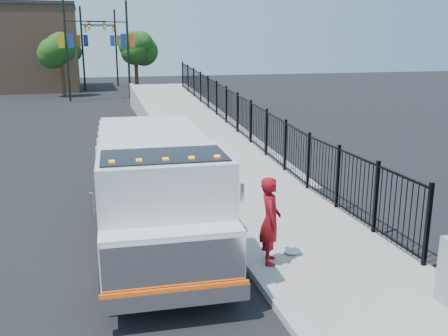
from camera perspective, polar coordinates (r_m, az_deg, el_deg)
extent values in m
plane|color=black|center=(11.90, 1.70, -9.49)|extent=(120.00, 120.00, 0.00)
cube|color=#9E998E|center=(10.93, 14.79, -11.92)|extent=(3.55, 12.00, 0.12)
cube|color=#ADAAA3|center=(10.16, 5.05, -13.45)|extent=(0.30, 12.00, 0.16)
cube|color=#9E998E|center=(27.36, -3.75, 4.21)|extent=(3.95, 24.06, 3.19)
cube|color=black|center=(23.72, 1.55, 4.87)|extent=(0.10, 28.00, 1.80)
cube|color=black|center=(12.63, -7.85, -5.33)|extent=(1.40, 7.25, 0.23)
cube|color=white|center=(9.99, -6.89, -4.24)|extent=(2.60, 2.45, 2.12)
cube|color=white|center=(8.96, -5.93, -10.11)|extent=(2.52, 0.86, 1.06)
cube|color=silver|center=(8.60, -5.62, -11.17)|extent=(2.44, 0.20, 0.90)
cube|color=silver|center=(8.77, -5.46, -14.53)|extent=(2.55, 0.31, 0.30)
cube|color=#FF500B|center=(8.69, -5.49, -13.62)|extent=(2.54, 0.17, 0.06)
cube|color=black|center=(9.55, -6.84, -1.12)|extent=(2.39, 1.49, 0.90)
cube|color=white|center=(13.65, -8.49, 0.78)|extent=(2.75, 4.57, 1.80)
cube|color=silver|center=(8.81, -14.90, -3.93)|extent=(0.07, 0.07, 0.37)
cube|color=silver|center=(9.06, 2.06, -2.92)|extent=(0.07, 0.07, 0.37)
cube|color=orange|center=(9.05, -12.71, 0.66)|extent=(0.11, 0.09, 0.06)
cube|color=orange|center=(9.05, -9.69, 0.82)|extent=(0.11, 0.09, 0.06)
cube|color=orange|center=(9.08, -6.69, 0.98)|extent=(0.11, 0.09, 0.06)
cube|color=orange|center=(9.14, -3.72, 1.13)|extent=(0.11, 0.09, 0.06)
cube|color=orange|center=(9.22, -0.79, 1.28)|extent=(0.11, 0.09, 0.06)
cylinder|color=black|center=(9.69, -12.94, -12.24)|extent=(0.39, 1.07, 1.06)
cylinder|color=black|center=(9.89, 0.30, -11.29)|extent=(0.39, 1.07, 1.06)
cylinder|color=black|center=(14.53, -12.89, -3.15)|extent=(0.39, 1.07, 1.06)
cylinder|color=black|center=(14.66, -4.17, -2.65)|extent=(0.39, 1.07, 1.06)
cylinder|color=black|center=(15.65, -12.89, -1.89)|extent=(0.39, 1.07, 1.06)
cylinder|color=black|center=(15.77, -4.79, -1.44)|extent=(0.39, 1.07, 1.06)
imported|color=maroon|center=(10.76, 5.31, -5.99)|extent=(0.64, 0.80, 1.92)
ellipsoid|color=silver|center=(11.62, 7.70, -9.31)|extent=(0.43, 0.43, 0.11)
cylinder|color=black|center=(42.71, -17.54, 12.63)|extent=(0.18, 0.18, 8.00)
cube|color=black|center=(42.71, -15.56, 15.86)|extent=(3.20, 0.08, 0.08)
cube|color=black|center=(42.73, -13.53, 15.51)|extent=(0.18, 0.22, 0.60)
cube|color=navy|center=(42.69, -17.14, 13.73)|extent=(0.45, 0.04, 1.10)
cube|color=orange|center=(42.72, -18.11, 13.66)|extent=(0.45, 0.04, 1.10)
cylinder|color=black|center=(43.66, -10.90, 13.05)|extent=(0.18, 0.18, 8.00)
cube|color=black|center=(43.58, -13.23, 15.96)|extent=(3.20, 0.08, 0.08)
cube|color=black|center=(43.53, -15.16, 15.38)|extent=(0.18, 0.22, 0.60)
cube|color=#F0511F|center=(43.68, -10.48, 14.12)|extent=(0.45, 0.04, 1.10)
cube|color=navy|center=(43.63, -11.43, 14.07)|extent=(0.45, 0.04, 1.10)
cylinder|color=black|center=(51.77, -15.85, 12.94)|extent=(0.18, 0.18, 8.00)
cube|color=black|center=(51.80, -14.20, 15.59)|extent=(3.20, 0.08, 0.08)
cube|color=black|center=(51.85, -12.53, 15.29)|extent=(0.18, 0.22, 0.60)
cube|color=#2933A0|center=(51.76, -15.52, 13.85)|extent=(0.45, 0.04, 1.10)
cube|color=orange|center=(51.76, -16.31, 13.79)|extent=(0.45, 0.04, 1.10)
cylinder|color=black|center=(55.80, -12.22, 13.21)|extent=(0.18, 0.18, 8.00)
cube|color=black|center=(55.74, -14.05, 15.48)|extent=(3.20, 0.08, 0.08)
cube|color=black|center=(55.71, -15.56, 15.03)|extent=(0.18, 0.22, 0.60)
cube|color=orange|center=(55.81, -11.90, 14.05)|extent=(0.45, 0.04, 1.10)
cube|color=#204EA3|center=(55.77, -12.63, 14.02)|extent=(0.45, 0.04, 1.10)
cylinder|color=#382314|center=(46.24, -17.90, 9.70)|extent=(0.36, 0.36, 3.20)
sphere|color=#194714|center=(46.14, -18.13, 12.67)|extent=(2.72, 2.72, 2.72)
cylinder|color=#382314|center=(49.76, -9.97, 10.45)|extent=(0.36, 0.36, 3.20)
sphere|color=#194714|center=(49.66, -10.09, 13.21)|extent=(2.61, 2.61, 2.61)
cylinder|color=#382314|center=(57.76, -17.20, 10.55)|extent=(0.36, 0.36, 3.20)
sphere|color=#194714|center=(57.67, -17.38, 12.92)|extent=(2.45, 2.45, 2.45)
cube|color=#8C664C|center=(54.73, -21.80, 12.52)|extent=(10.00, 10.00, 8.00)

